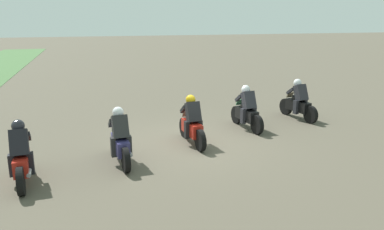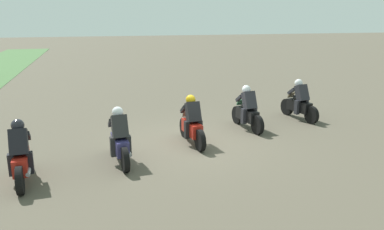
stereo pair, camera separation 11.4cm
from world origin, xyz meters
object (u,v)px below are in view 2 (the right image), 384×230
at_px(rider_lane_a, 299,103).
at_px(rider_lane_c, 192,124).
at_px(rider_lane_d, 120,140).
at_px(rider_lane_b, 247,111).
at_px(rider_lane_e, 21,157).

xyz_separation_m(rider_lane_a, rider_lane_c, (-1.81, 4.62, 0.00)).
bearing_deg(rider_lane_d, rider_lane_b, -70.64).
xyz_separation_m(rider_lane_a, rider_lane_e, (-3.54, 9.19, 0.00)).
bearing_deg(rider_lane_a, rider_lane_e, 100.33).
relative_size(rider_lane_a, rider_lane_e, 0.99).
distance_m(rider_lane_b, rider_lane_e, 7.36).
bearing_deg(rider_lane_b, rider_lane_e, 105.00).
distance_m(rider_lane_b, rider_lane_c, 2.49).
relative_size(rider_lane_c, rider_lane_e, 1.00).
height_order(rider_lane_c, rider_lane_d, same).
distance_m(rider_lane_a, rider_lane_b, 2.49).
relative_size(rider_lane_a, rider_lane_b, 0.99).
bearing_deg(rider_lane_a, rider_lane_b, 96.24).
height_order(rider_lane_a, rider_lane_b, same).
bearing_deg(rider_lane_e, rider_lane_d, -78.50).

